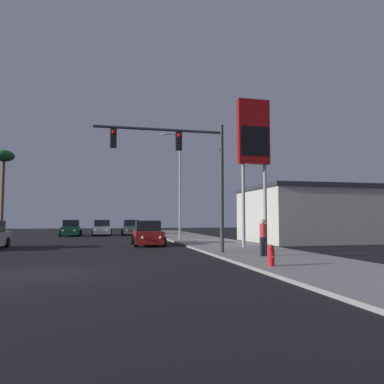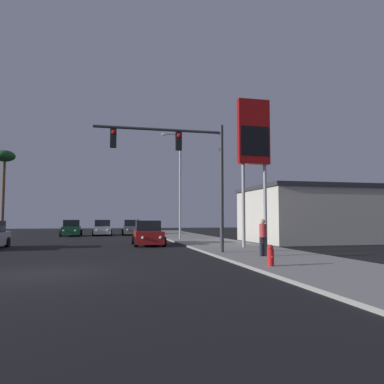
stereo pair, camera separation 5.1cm
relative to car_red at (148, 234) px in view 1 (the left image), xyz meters
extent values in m
plane|color=black|center=(-4.76, -12.33, -0.76)|extent=(120.00, 120.00, 0.00)
cube|color=gray|center=(4.74, -2.33, -0.70)|extent=(5.00, 60.00, 0.12)
cube|color=beige|center=(13.24, 1.09, 1.24)|extent=(10.00, 8.00, 4.00)
cube|color=#2D2D33|center=(13.24, 1.09, 3.39)|extent=(10.30, 8.30, 0.30)
cube|color=maroon|center=(0.00, -0.04, -0.18)|extent=(1.95, 4.26, 0.80)
cube|color=black|center=(0.00, 0.11, 0.57)|extent=(1.67, 2.06, 0.70)
cylinder|color=black|center=(-0.90, -1.34, -0.44)|extent=(0.24, 0.64, 0.64)
cylinder|color=black|center=(0.90, -1.34, -0.44)|extent=(0.24, 0.64, 0.64)
cylinder|color=black|center=(-0.90, 1.27, -0.44)|extent=(0.24, 0.64, 0.64)
cylinder|color=black|center=(0.90, 1.27, -0.44)|extent=(0.24, 0.64, 0.64)
sphere|color=#F2EACC|center=(-0.56, -2.16, -0.13)|extent=(0.18, 0.18, 0.18)
sphere|color=#F2EACC|center=(0.56, -2.16, -0.13)|extent=(0.18, 0.18, 0.18)
cylinder|color=black|center=(-8.90, 0.40, -0.44)|extent=(0.24, 0.64, 0.64)
cube|color=slate|center=(-0.01, 16.56, -0.18)|extent=(1.92, 4.25, 0.80)
cube|color=black|center=(-0.01, 16.71, 0.57)|extent=(1.66, 2.04, 0.70)
cylinder|color=black|center=(-0.91, 15.26, -0.44)|extent=(0.24, 0.64, 0.64)
cylinder|color=black|center=(0.89, 15.26, -0.44)|extent=(0.24, 0.64, 0.64)
cylinder|color=black|center=(-0.91, 17.86, -0.44)|extent=(0.24, 0.64, 0.64)
cylinder|color=black|center=(0.89, 17.86, -0.44)|extent=(0.24, 0.64, 0.64)
sphere|color=#F2EACC|center=(-0.57, 14.44, -0.13)|extent=(0.18, 0.18, 0.18)
sphere|color=#F2EACC|center=(0.55, 14.44, -0.13)|extent=(0.18, 0.18, 0.18)
cube|color=#195933|center=(-6.31, 15.51, -0.18)|extent=(1.96, 4.27, 0.80)
cube|color=black|center=(-6.31, 15.66, 0.57)|extent=(1.67, 2.06, 0.70)
cylinder|color=black|center=(-7.21, 14.21, -0.44)|extent=(0.24, 0.64, 0.64)
cylinder|color=black|center=(-5.41, 14.21, -0.44)|extent=(0.24, 0.64, 0.64)
cylinder|color=black|center=(-7.21, 16.81, -0.44)|extent=(0.24, 0.64, 0.64)
cylinder|color=black|center=(-5.41, 16.81, -0.44)|extent=(0.24, 0.64, 0.64)
sphere|color=#F2EACC|center=(-6.87, 13.39, -0.13)|extent=(0.18, 0.18, 0.18)
sphere|color=#F2EACC|center=(-5.76, 13.39, -0.13)|extent=(0.18, 0.18, 0.18)
cube|color=silver|center=(-3.17, 16.53, -0.18)|extent=(1.81, 4.20, 0.80)
cube|color=black|center=(-3.17, 16.68, 0.57)|extent=(1.61, 2.00, 0.70)
cylinder|color=black|center=(-4.07, 15.23, -0.44)|extent=(0.24, 0.64, 0.64)
cylinder|color=black|center=(-2.27, 15.23, -0.44)|extent=(0.24, 0.64, 0.64)
cylinder|color=black|center=(-4.07, 17.84, -0.44)|extent=(0.24, 0.64, 0.64)
cylinder|color=black|center=(-2.27, 17.84, -0.44)|extent=(0.24, 0.64, 0.64)
sphere|color=#F2EACC|center=(-3.73, 14.41, -0.13)|extent=(0.18, 0.18, 0.18)
sphere|color=#F2EACC|center=(-2.61, 14.41, -0.13)|extent=(0.18, 0.18, 0.18)
cylinder|color=#38383D|center=(2.92, -7.40, 2.61)|extent=(0.20, 0.20, 6.50)
cylinder|color=#38383D|center=(-0.28, -7.40, 5.46)|extent=(6.40, 0.14, 0.14)
cube|color=black|center=(0.68, -7.40, 4.91)|extent=(0.30, 0.24, 0.90)
sphere|color=red|center=(0.68, -7.54, 5.18)|extent=(0.20, 0.20, 0.20)
cube|color=black|center=(-2.52, -7.40, 4.91)|extent=(0.30, 0.24, 0.90)
sphere|color=red|center=(-2.52, -7.54, 5.18)|extent=(0.20, 0.20, 0.20)
cylinder|color=#99999E|center=(3.27, 5.35, 3.86)|extent=(0.18, 0.18, 9.00)
cylinder|color=#99999E|center=(2.57, 5.35, 8.21)|extent=(1.40, 0.10, 0.10)
ellipsoid|color=silver|center=(1.87, 5.35, 8.16)|extent=(0.50, 0.24, 0.20)
cylinder|color=#99999E|center=(5.23, -4.40, 1.86)|extent=(0.20, 0.20, 5.00)
cylinder|color=#99999E|center=(6.63, -4.40, 1.86)|extent=(0.20, 0.20, 5.00)
cube|color=#990C0C|center=(5.93, -4.40, 6.36)|extent=(2.00, 0.40, 4.00)
cube|color=black|center=(5.93, -4.61, 5.76)|extent=(1.80, 0.03, 1.80)
cylinder|color=red|center=(2.97, -13.04, -0.34)|extent=(0.24, 0.24, 0.60)
sphere|color=red|center=(2.97, -13.04, 0.02)|extent=(0.20, 0.20, 0.20)
cylinder|color=red|center=(2.97, -13.21, -0.31)|extent=(0.08, 0.10, 0.08)
cylinder|color=#23232D|center=(4.07, -9.67, -0.22)|extent=(0.16, 0.16, 0.85)
cylinder|color=#23232D|center=(4.25, -9.67, -0.22)|extent=(0.16, 0.16, 0.85)
cylinder|color=#BF3333|center=(4.16, -9.67, 0.51)|extent=(0.32, 0.32, 0.60)
sphere|color=tan|center=(4.16, -9.67, 0.92)|extent=(0.22, 0.22, 0.22)
cylinder|color=brown|center=(-14.54, 21.67, 3.57)|extent=(0.36, 0.36, 8.67)
ellipsoid|color=#1E5123|center=(-14.54, 21.67, 8.39)|extent=(2.40, 2.40, 1.32)
camera|label=1|loc=(-2.84, -25.55, 1.05)|focal=35.00mm
camera|label=2|loc=(-2.79, -25.56, 1.05)|focal=35.00mm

